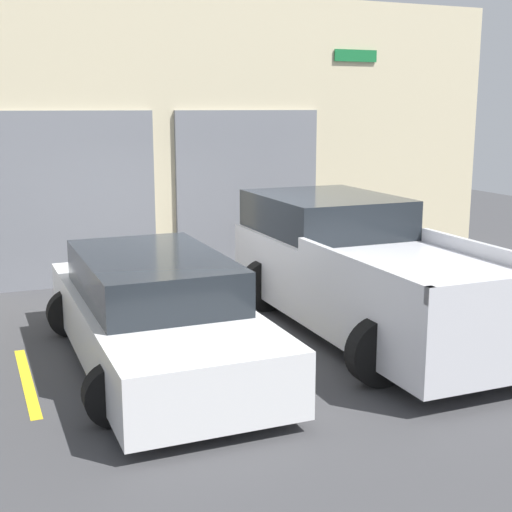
# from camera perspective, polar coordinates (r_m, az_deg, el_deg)

# --- Properties ---
(ground_plane) EXTENTS (28.00, 28.00, 0.00)m
(ground_plane) POSITION_cam_1_polar(r_m,az_deg,el_deg) (10.29, -1.62, -5.19)
(ground_plane) COLOR #3D3D3F
(shophouse_building) EXTENTS (12.99, 0.68, 4.97)m
(shophouse_building) POSITION_cam_1_polar(r_m,az_deg,el_deg) (12.98, -6.93, 9.27)
(shophouse_building) COLOR beige
(shophouse_building) RESTS_ON ground
(pickup_truck) EXTENTS (2.55, 5.16, 1.73)m
(pickup_truck) POSITION_cam_1_polar(r_m,az_deg,el_deg) (9.83, 8.65, -1.17)
(pickup_truck) COLOR silver
(pickup_truck) RESTS_ON ground
(sedan_white) EXTENTS (2.20, 4.80, 1.31)m
(sedan_white) POSITION_cam_1_polar(r_m,az_deg,el_deg) (8.56, -8.11, -4.55)
(sedan_white) COLOR white
(sedan_white) RESTS_ON ground
(parking_stripe_far_left) EXTENTS (0.12, 2.20, 0.01)m
(parking_stripe_far_left) POSITION_cam_1_polar(r_m,az_deg,el_deg) (8.51, -17.85, -9.48)
(parking_stripe_far_left) COLOR gold
(parking_stripe_far_left) RESTS_ON ground
(parking_stripe_left) EXTENTS (0.12, 2.20, 0.01)m
(parking_stripe_left) POSITION_cam_1_polar(r_m,az_deg,el_deg) (9.18, 1.20, -7.31)
(parking_stripe_left) COLOR gold
(parking_stripe_left) RESTS_ON ground
(parking_stripe_centre) EXTENTS (0.12, 2.20, 0.01)m
(parking_stripe_centre) POSITION_cam_1_polar(r_m,az_deg,el_deg) (10.67, 16.13, -5.02)
(parking_stripe_centre) COLOR gold
(parking_stripe_centre) RESTS_ON ground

